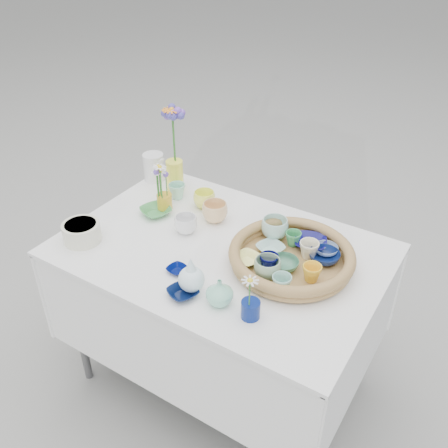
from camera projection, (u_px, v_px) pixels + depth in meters
The scene contains 34 objects.
ground at pixel (222, 376), 2.40m from camera, with size 80.00×80.00×0.00m, color gray.
display_table at pixel (222, 376), 2.40m from camera, with size 1.26×0.86×0.77m, color white, non-canonical shape.
wicker_tray at pixel (291, 257), 1.87m from camera, with size 0.47×0.47×0.08m, color brown, non-canonical shape.
tray_ceramic_0 at pixel (310, 243), 1.95m from camera, with size 0.13×0.13×0.03m, color #0E0D5F.
tray_ceramic_1 at pixel (324, 257), 1.87m from camera, with size 0.12×0.12×0.04m, color #0C1C4E.
tray_ceramic_2 at pixel (312, 273), 1.77m from camera, with size 0.07×0.07×0.07m, color yellow.
tray_ceramic_3 at pixel (284, 264), 1.84m from camera, with size 0.11×0.11×0.03m, color #3D7656.
tray_ceramic_4 at pixel (267, 268), 1.78m from camera, with size 0.10×0.10×0.08m, color #8FB391.
tray_ceramic_5 at pixel (271, 248), 1.93m from camera, with size 0.10×0.10×0.02m, color #A7D2C7.
tray_ceramic_6 at pixel (275, 228), 1.99m from camera, with size 0.11×0.11×0.08m, color #A9D4C8.
tray_ceramic_7 at pixel (309, 250), 1.88m from camera, with size 0.07×0.07×0.07m, color #EDE4C0.
tray_ceramic_8 at pixel (326, 250), 1.91m from camera, with size 0.09×0.09×0.03m, color #A4C3E7.
tray_ceramic_9 at pixel (269, 263), 1.82m from camera, with size 0.07×0.07×0.07m, color #040541.
tray_ceramic_10 at pixel (247, 259), 1.87m from camera, with size 0.10×0.10×0.02m, color #F8F884.
tray_ceramic_11 at pixel (282, 284), 1.72m from camera, with size 0.07×0.07×0.06m, color #8CC5B7.
tray_ceramic_12 at pixel (293, 239), 1.95m from camera, with size 0.06×0.06×0.06m, color #3B9857.
loose_ceramic_0 at pixel (204, 199), 2.22m from camera, with size 0.10×0.10×0.08m, color #F9FF5A.
loose_ceramic_1 at pixel (215, 212), 2.12m from camera, with size 0.11×0.11×0.09m, color #EABD82.
loose_ceramic_2 at pixel (156, 211), 2.18m from camera, with size 0.13×0.13×0.03m, color #469A53.
loose_ceramic_3 at pixel (186, 224), 2.05m from camera, with size 0.09×0.09×0.07m, color white.
loose_ceramic_4 at pixel (177, 270), 1.85m from camera, with size 0.07×0.07×0.02m, color #000947.
loose_ceramic_5 at pixel (177, 191), 2.28m from camera, with size 0.08×0.08×0.07m, color #95D9BA.
loose_ceramic_6 at pixel (183, 293), 1.74m from camera, with size 0.10×0.10×0.03m, color #071338.
fluted_bowl at pixel (82, 232), 2.00m from camera, with size 0.15×0.15×0.08m, color beige, non-canonical shape.
bud_vase_paleblue at pixel (191, 274), 1.73m from camera, with size 0.09×0.09×0.14m, color white, non-canonical shape.
bud_vase_seafoam at pixel (219, 292), 1.69m from camera, with size 0.09×0.09×0.10m, color #82D2B0.
bud_vase_cobalt at pixel (251, 309), 1.64m from camera, with size 0.06×0.06×0.06m, color navy.
single_daisy at pixel (250, 293), 1.58m from camera, with size 0.07×0.07×0.12m, color silver, non-canonical shape.
tall_vase_yellow at pixel (175, 175), 2.33m from camera, with size 0.08×0.08×0.15m, color #FBF743.
gerbera at pixel (173, 136), 2.23m from camera, with size 0.10×0.10×0.26m, color orange, non-canonical shape.
hydrangea at pixel (174, 139), 2.23m from camera, with size 0.09×0.09×0.30m, color #443D9B, non-canonical shape.
white_pitcher at pixel (154, 167), 2.42m from camera, with size 0.14×0.10×0.13m, color silver, non-canonical shape.
daisy_cup at pixel (165, 202), 2.21m from camera, with size 0.07×0.07×0.07m, color gold.
daisy_posy at pixel (160, 180), 2.13m from camera, with size 0.08×0.08×0.16m, color white, non-canonical shape.
Camera 1 is at (0.86, -1.34, 1.94)m, focal length 40.00 mm.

